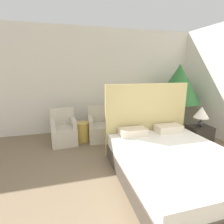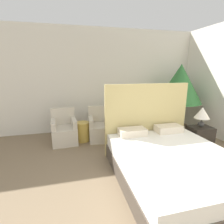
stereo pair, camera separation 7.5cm
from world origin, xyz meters
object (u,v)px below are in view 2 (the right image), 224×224
object	(u,v)px
armchair_near_window_right	(100,129)
table_lamp	(202,114)
nightstand	(199,139)
potted_palm	(180,85)
armchair_near_window_left	(64,132)
side_table	(83,132)
bed	(171,161)

from	to	relation	value
armchair_near_window_right	table_lamp	xyz separation A→B (m)	(2.03, -1.15, 0.57)
nightstand	potted_palm	bearing A→B (deg)	78.11
armchair_near_window_left	side_table	distance (m)	0.45
nightstand	table_lamp	distance (m)	0.57
bed	table_lamp	xyz separation A→B (m)	(1.19, 0.77, 0.55)
armchair_near_window_right	table_lamp	world-z (taller)	table_lamp
bed	armchair_near_window_left	bearing A→B (deg)	132.17
table_lamp	armchair_near_window_left	bearing A→B (deg)	158.53
armchair_near_window_right	armchair_near_window_left	bearing A→B (deg)	-175.26
potted_palm	side_table	bearing A→B (deg)	-178.28
armchair_near_window_right	side_table	xyz separation A→B (m)	(-0.45, 0.01, -0.03)
armchair_near_window_left	potted_palm	size ratio (longest dim) A/B	0.43
bed	potted_palm	bearing A→B (deg)	54.13
bed	armchair_near_window_left	size ratio (longest dim) A/B	2.63
table_lamp	side_table	xyz separation A→B (m)	(-2.48, 1.16, -0.60)
table_lamp	nightstand	bearing A→B (deg)	-108.23
armchair_near_window_right	potted_palm	distance (m)	2.54
armchair_near_window_right	side_table	size ratio (longest dim) A/B	1.72
nightstand	armchair_near_window_left	bearing A→B (deg)	158.24
bed	potted_palm	xyz separation A→B (m)	(1.45, 2.01, 1.06)
side_table	armchair_near_window_left	bearing A→B (deg)	-179.34
side_table	armchair_near_window_right	bearing A→B (deg)	-0.67
armchair_near_window_left	nightstand	bearing A→B (deg)	-25.67
bed	nightstand	size ratio (longest dim) A/B	3.99
armchair_near_window_right	nightstand	distance (m)	2.34
armchair_near_window_left	potted_palm	distance (m)	3.37
nightstand	table_lamp	bearing A→B (deg)	71.77
bed	side_table	size ratio (longest dim) A/B	4.51
armchair_near_window_left	potted_palm	world-z (taller)	potted_palm
bed	armchair_near_window_left	xyz separation A→B (m)	(-1.74, 1.92, -0.02)
potted_palm	side_table	size ratio (longest dim) A/B	3.95
armchair_near_window_left	table_lamp	bearing A→B (deg)	-25.38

